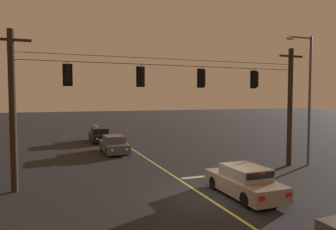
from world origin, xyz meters
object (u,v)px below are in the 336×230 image
car_oncoming_trailing (100,135)px  traffic_light_right_inner (255,79)px  street_lamp_corner (306,89)px  traffic_light_left_inner (141,76)px  car_waiting_near_lane (244,182)px  traffic_light_centre (202,78)px  traffic_light_leftmost (68,75)px  car_oncoming_lead (114,145)px

car_oncoming_trailing → traffic_light_right_inner: bearing=-64.5°
car_oncoming_trailing → street_lamp_corner: 19.94m
traffic_light_left_inner → street_lamp_corner: 11.08m
traffic_light_right_inner → street_lamp_corner: 3.80m
car_waiting_near_lane → car_oncoming_trailing: 20.22m
traffic_light_centre → street_lamp_corner: bearing=-3.0°
traffic_light_leftmost → car_oncoming_lead: traffic_light_leftmost is taller
traffic_light_right_inner → car_oncoming_trailing: bearing=115.5°
traffic_light_left_inner → street_lamp_corner: bearing=-2.0°
car_oncoming_trailing → street_lamp_corner: size_ratio=0.52×
street_lamp_corner → car_oncoming_lead: bearing=140.0°
traffic_light_leftmost → traffic_light_right_inner: size_ratio=1.00×
traffic_light_leftmost → traffic_light_left_inner: (3.77, 0.00, 0.00)m
car_oncoming_lead → street_lamp_corner: (10.94, -9.17, 4.40)m
car_waiting_near_lane → traffic_light_leftmost: bearing=149.8°
traffic_light_centre → car_oncoming_trailing: traffic_light_centre is taller
traffic_light_right_inner → street_lamp_corner: (3.73, -0.38, -0.59)m
traffic_light_right_inner → street_lamp_corner: size_ratio=0.14×
traffic_light_leftmost → traffic_light_right_inner: (11.11, 0.00, 0.00)m
traffic_light_centre → car_oncoming_lead: size_ratio=0.28×
traffic_light_centre → car_oncoming_trailing: (-3.72, 15.56, -4.99)m
traffic_light_centre → car_oncoming_lead: 10.70m
car_oncoming_trailing → car_waiting_near_lane: bearing=-79.4°
traffic_light_right_inner → car_waiting_near_lane: 7.56m
traffic_light_centre → car_waiting_near_lane: bearing=-90.1°
traffic_light_left_inner → traffic_light_centre: (3.65, 0.00, 0.00)m
traffic_light_leftmost → traffic_light_centre: (7.43, 0.00, 0.00)m
car_waiting_near_lane → car_oncoming_lead: 13.57m
car_waiting_near_lane → car_oncoming_lead: (-3.52, 13.11, -0.00)m
traffic_light_centre → car_oncoming_lead: bearing=111.9°
traffic_light_centre → traffic_light_right_inner: same height
traffic_light_leftmost → street_lamp_corner: (14.84, -0.38, -0.59)m
traffic_light_left_inner → traffic_light_right_inner: bearing=0.0°
car_waiting_near_lane → car_oncoming_trailing: bearing=100.6°
traffic_light_leftmost → street_lamp_corner: size_ratio=0.14×
traffic_light_leftmost → car_oncoming_trailing: (3.70, 15.56, -4.99)m
traffic_light_leftmost → car_oncoming_lead: (3.90, 8.78, -4.99)m
traffic_light_centre → traffic_light_leftmost: bearing=180.0°
traffic_light_left_inner → car_oncoming_lead: (0.12, 8.78, -4.99)m
car_oncoming_lead → car_oncoming_trailing: same height
car_oncoming_trailing → street_lamp_corner: bearing=-55.1°
traffic_light_left_inner → car_oncoming_trailing: (-0.07, 15.56, -4.99)m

